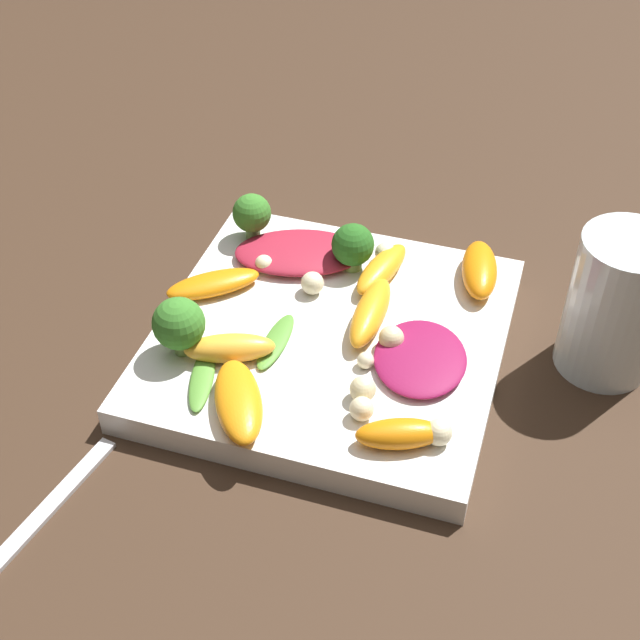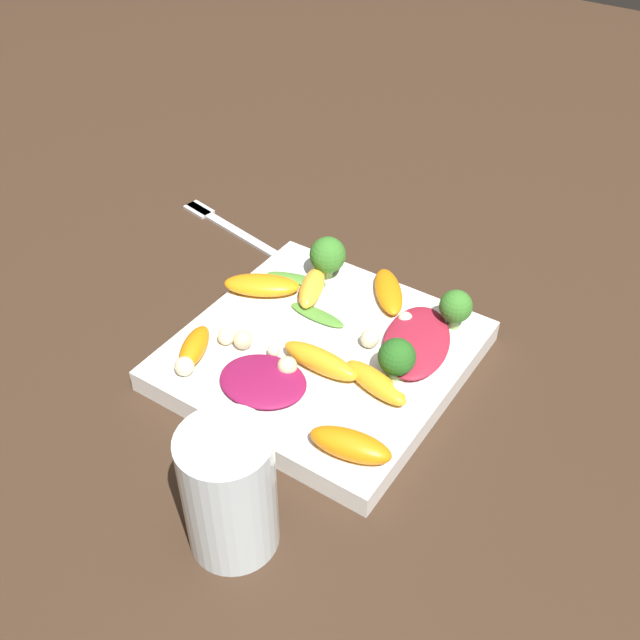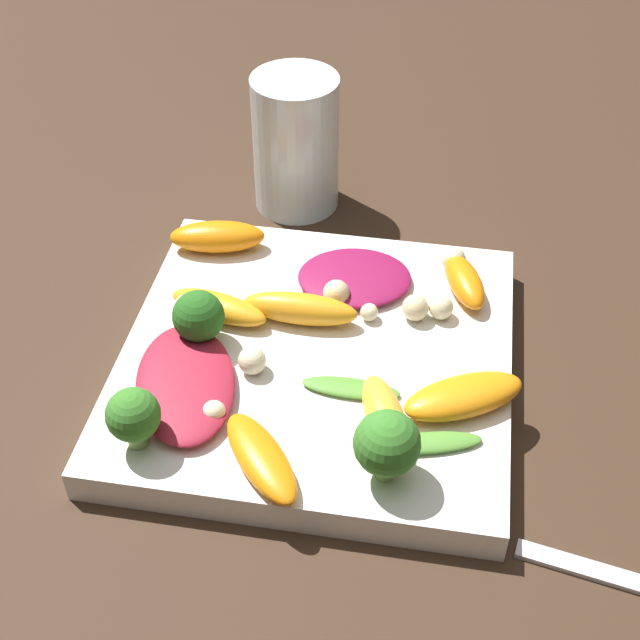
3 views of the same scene
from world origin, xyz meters
TOP-DOWN VIEW (x-y plane):
  - ground_plane at (0.00, 0.00)m, footprint 2.40×2.40m
  - plate at (0.00, 0.00)m, footprint 0.25×0.25m
  - drinking_glass at (-0.05, 0.20)m, footprint 0.07×0.07m
  - radicchio_leaf_0 at (-0.07, -0.05)m, footprint 0.09×0.12m
  - radicchio_leaf_1 at (0.01, 0.07)m, footprint 0.09×0.08m
  - orange_segment_0 at (0.05, -0.06)m, footprint 0.05×0.07m
  - orange_segment_1 at (-0.07, 0.02)m, footprint 0.07×0.04m
  - orange_segment_2 at (-0.09, 0.09)m, footprint 0.07×0.04m
  - orange_segment_3 at (0.09, 0.07)m, footprint 0.04×0.06m
  - orange_segment_4 at (0.10, -0.03)m, footprint 0.08×0.06m
  - orange_segment_5 at (-0.02, -0.10)m, footprint 0.07×0.07m
  - orange_segment_6 at (-0.02, 0.03)m, footprint 0.08×0.02m
  - broccoli_floret_0 at (-0.08, -0.01)m, footprint 0.03×0.03m
  - broccoli_floret_1 at (-0.09, -0.10)m, footprint 0.03×0.03m
  - broccoli_floret_2 at (0.06, -0.09)m, footprint 0.04×0.04m
  - arugula_sprig_0 at (0.08, -0.07)m, footprint 0.07×0.03m
  - arugula_sprig_1 at (0.03, -0.03)m, footprint 0.06×0.02m
  - macadamia_nut_0 at (0.06, 0.04)m, footprint 0.02×0.02m
  - macadamia_nut_1 at (0.08, 0.05)m, footprint 0.02×0.02m
  - macadamia_nut_2 at (-0.05, -0.07)m, footprint 0.01×0.01m
  - macadamia_nut_3 at (0.03, 0.04)m, footprint 0.01×0.01m
  - macadamia_nut_4 at (-0.04, -0.03)m, footprint 0.02×0.02m
  - macadamia_nut_5 at (0.01, 0.05)m, footprint 0.02×0.02m
  - macadamia_nut_6 at (-0.09, 0.02)m, footprint 0.02×0.02m
  - macadamia_nut_7 at (0.08, 0.10)m, footprint 0.02×0.02m

SIDE VIEW (x-z plane):
  - ground_plane at x=0.00m, z-range 0.00..0.00m
  - plate at x=0.00m, z-range 0.00..0.02m
  - arugula_sprig_1 at x=0.03m, z-range 0.02..0.03m
  - arugula_sprig_0 at x=0.08m, z-range 0.02..0.03m
  - radicchio_leaf_1 at x=0.01m, z-range 0.02..0.03m
  - macadamia_nut_3 at x=0.03m, z-range 0.02..0.03m
  - radicchio_leaf_0 at x=-0.07m, z-range 0.02..0.04m
  - orange_segment_5 at x=-0.02m, z-range 0.02..0.04m
  - macadamia_nut_2 at x=-0.05m, z-range 0.02..0.04m
  - macadamia_nut_1 at x=0.08m, z-range 0.02..0.04m
  - macadamia_nut_6 at x=-0.09m, z-range 0.02..0.04m
  - orange_segment_1 at x=-0.07m, z-range 0.02..0.04m
  - macadamia_nut_7 at x=0.08m, z-range 0.02..0.04m
  - macadamia_nut_4 at x=-0.04m, z-range 0.02..0.04m
  - macadamia_nut_0 at x=0.06m, z-range 0.02..0.04m
  - orange_segment_4 at x=0.10m, z-range 0.02..0.04m
  - macadamia_nut_5 at x=0.01m, z-range 0.02..0.04m
  - orange_segment_3 at x=0.09m, z-range 0.02..0.04m
  - orange_segment_0 at x=0.05m, z-range 0.02..0.04m
  - orange_segment_6 at x=-0.02m, z-range 0.02..0.04m
  - orange_segment_2 at x=-0.09m, z-range 0.02..0.04m
  - broccoli_floret_0 at x=-0.08m, z-range 0.02..0.06m
  - broccoli_floret_1 at x=-0.09m, z-range 0.03..0.07m
  - broccoli_floret_2 at x=0.06m, z-range 0.03..0.07m
  - drinking_glass at x=-0.05m, z-range 0.00..0.11m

